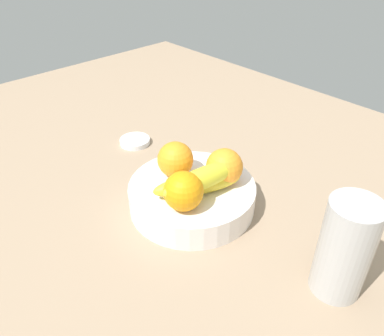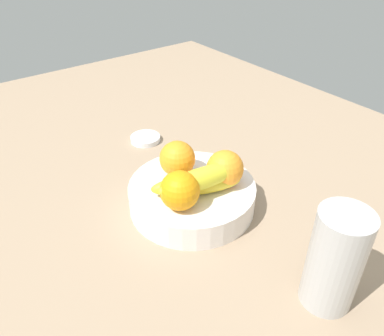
% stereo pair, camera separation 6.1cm
% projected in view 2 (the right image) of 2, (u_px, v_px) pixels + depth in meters
% --- Properties ---
extents(ground_plane, '(1.80, 1.40, 0.03)m').
position_uv_depth(ground_plane, '(185.00, 210.00, 0.79)').
color(ground_plane, gray).
extents(fruit_bowl, '(0.25, 0.25, 0.05)m').
position_uv_depth(fruit_bowl, '(192.00, 196.00, 0.77)').
color(fruit_bowl, white).
rests_on(fruit_bowl, ground_plane).
extents(orange_front_left, '(0.07, 0.07, 0.07)m').
position_uv_depth(orange_front_left, '(177.00, 159.00, 0.76)').
color(orange_front_left, orange).
rests_on(orange_front_left, fruit_bowl).
extents(orange_front_right, '(0.07, 0.07, 0.07)m').
position_uv_depth(orange_front_right, '(180.00, 191.00, 0.68)').
color(orange_front_right, orange).
rests_on(orange_front_right, fruit_bowl).
extents(orange_center, '(0.07, 0.07, 0.07)m').
position_uv_depth(orange_center, '(225.00, 169.00, 0.73)').
color(orange_center, orange).
rests_on(orange_center, fruit_bowl).
extents(banana_bunch, '(0.11, 0.17, 0.06)m').
position_uv_depth(banana_bunch, '(199.00, 181.00, 0.71)').
color(banana_bunch, gold).
rests_on(banana_bunch, fruit_bowl).
extents(thermos_tumbler, '(0.08, 0.08, 0.17)m').
position_uv_depth(thermos_tumbler, '(335.00, 260.00, 0.55)').
color(thermos_tumbler, '#B5B5B4').
rests_on(thermos_tumbler, ground_plane).
extents(jar_lid, '(0.08, 0.08, 0.01)m').
position_uv_depth(jar_lid, '(145.00, 139.00, 0.99)').
color(jar_lid, white).
rests_on(jar_lid, ground_plane).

